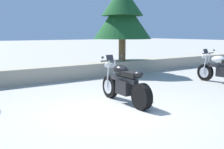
% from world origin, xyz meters
% --- Properties ---
extents(ground_plane, '(120.00, 120.00, 0.00)m').
position_xyz_m(ground_plane, '(0.00, 0.00, 0.00)').
color(ground_plane, '#A3A099').
extents(stone_wall, '(36.00, 0.80, 0.55)m').
position_xyz_m(stone_wall, '(0.00, 4.80, 0.28)').
color(stone_wall, '#A89E89').
rests_on(stone_wall, ground).
extents(motorcycle_black_centre, '(0.67, 2.07, 1.18)m').
position_xyz_m(motorcycle_black_centre, '(0.84, 0.58, 0.49)').
color(motorcycle_black_centre, black).
rests_on(motorcycle_black_centre, ground).
extents(motorcycle_white_far_right, '(0.67, 2.06, 1.18)m').
position_xyz_m(motorcycle_white_far_right, '(5.40, 0.79, 0.49)').
color(motorcycle_white_far_right, black).
rests_on(motorcycle_white_far_right, ground).
extents(pine_tree_mid_left, '(2.50, 2.50, 3.23)m').
position_xyz_m(pine_tree_mid_left, '(4.05, 4.84, 2.59)').
color(pine_tree_mid_left, brown).
rests_on(pine_tree_mid_left, stone_wall).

